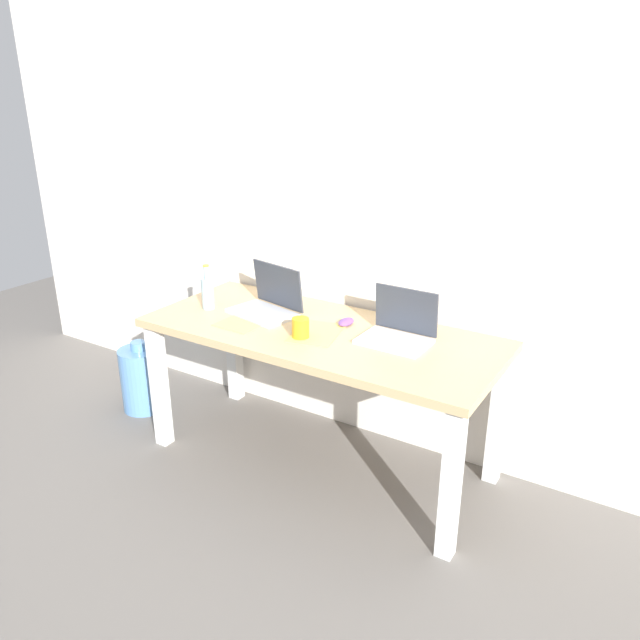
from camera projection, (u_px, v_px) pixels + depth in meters
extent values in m
plane|color=slate|center=(320.00, 460.00, 3.20)|extent=(8.00, 8.00, 0.00)
cube|color=silver|center=(365.00, 196.00, 3.07)|extent=(5.20, 0.08, 2.60)
cube|color=tan|center=(320.00, 334.00, 2.94)|extent=(1.73, 0.73, 0.04)
cube|color=silver|center=(159.00, 386.00, 3.23)|extent=(0.07, 0.07, 0.69)
cube|color=silver|center=(451.00, 485.00, 2.44)|extent=(0.07, 0.07, 0.69)
cube|color=silver|center=(234.00, 346.00, 3.72)|extent=(0.07, 0.07, 0.69)
cube|color=silver|center=(498.00, 418.00, 2.92)|extent=(0.07, 0.07, 0.69)
cube|color=silver|center=(262.00, 313.00, 3.12)|extent=(0.38, 0.28, 0.02)
cube|color=#333842|center=(278.00, 285.00, 3.15)|extent=(0.34, 0.10, 0.22)
cube|color=silver|center=(394.00, 341.00, 2.78)|extent=(0.31, 0.22, 0.02)
cube|color=#333842|center=(406.00, 310.00, 2.83)|extent=(0.31, 0.03, 0.21)
cylinder|color=#99B7C1|center=(208.00, 294.00, 3.19)|extent=(0.06, 0.06, 0.16)
cylinder|color=#99B7C1|center=(206.00, 273.00, 3.15)|extent=(0.03, 0.03, 0.07)
cylinder|color=gold|center=(206.00, 266.00, 3.13)|extent=(0.03, 0.03, 0.01)
ellipsoid|color=#724799|center=(346.00, 322.00, 2.99)|extent=(0.07, 0.10, 0.03)
cylinder|color=gold|center=(300.00, 328.00, 2.83)|extent=(0.08, 0.08, 0.09)
cube|color=#F4E06B|center=(247.00, 320.00, 3.05)|extent=(0.22, 0.30, 0.00)
cube|color=#F4E06B|center=(317.00, 333.00, 2.90)|extent=(0.27, 0.34, 0.00)
cylinder|color=#598CC6|center=(142.00, 379.00, 3.64)|extent=(0.25, 0.25, 0.38)
cylinder|color=#598CC6|center=(138.00, 346.00, 3.57)|extent=(0.09, 0.09, 0.05)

